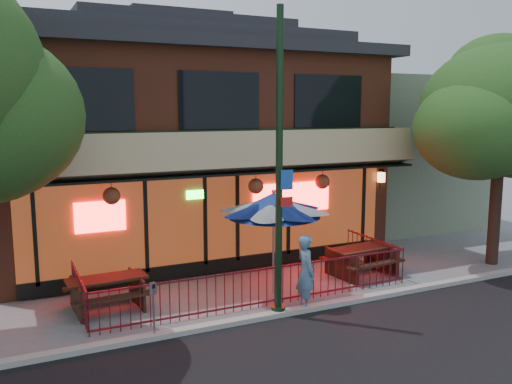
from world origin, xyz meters
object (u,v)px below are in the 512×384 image
(picnic_table_left, at_px, (107,288))
(picnic_table_right, at_px, (362,257))
(street_light, at_px, (279,182))
(patio_umbrella, at_px, (274,205))
(street_tree_right, at_px, (501,103))
(pedestrian, at_px, (306,272))
(parking_meter_near, at_px, (153,301))

(picnic_table_left, distance_m, picnic_table_right, 7.16)
(street_light, relative_size, patio_umbrella, 2.55)
(street_light, xyz_separation_m, street_tree_right, (8.04, 0.99, 1.81))
(street_tree_right, relative_size, pedestrian, 3.83)
(picnic_table_right, xyz_separation_m, pedestrian, (-2.83, -1.61, 0.37))
(street_tree_right, xyz_separation_m, pedestrian, (-7.28, -0.94, -4.04))
(street_light, xyz_separation_m, picnic_table_left, (-3.55, 2.08, -2.63))
(picnic_table_left, height_order, pedestrian, pedestrian)
(picnic_table_left, relative_size, parking_meter_near, 1.56)
(parking_meter_near, bearing_deg, pedestrian, 1.99)
(street_tree_right, xyz_separation_m, patio_umbrella, (-7.44, 0.44, -2.62))
(picnic_table_left, xyz_separation_m, patio_umbrella, (4.15, -0.65, 1.82))
(pedestrian, bearing_deg, patio_umbrella, 13.60)
(picnic_table_left, bearing_deg, street_tree_right, -5.36)
(pedestrian, bearing_deg, street_tree_right, -75.95)
(street_tree_right, relative_size, picnic_table_left, 3.66)
(picnic_table_left, bearing_deg, picnic_table_right, -3.32)
(picnic_table_right, distance_m, pedestrian, 3.28)
(patio_umbrella, bearing_deg, parking_meter_near, -157.21)
(street_tree_right, xyz_separation_m, picnic_table_right, (-4.44, 0.67, -4.41))
(picnic_table_right, xyz_separation_m, patio_umbrella, (-3.00, -0.24, 1.79))
(parking_meter_near, bearing_deg, picnic_table_right, 14.82)
(street_light, distance_m, parking_meter_near, 3.78)
(street_light, bearing_deg, street_tree_right, 7.01)
(street_light, bearing_deg, parking_meter_near, -178.51)
(street_light, height_order, picnic_table_left, street_light)
(street_tree_right, distance_m, picnic_table_left, 12.46)
(street_light, relative_size, parking_meter_near, 5.71)
(street_light, height_order, pedestrian, street_light)
(picnic_table_left, xyz_separation_m, pedestrian, (4.31, -2.02, 0.39))
(street_tree_right, height_order, picnic_table_right, street_tree_right)
(picnic_table_left, bearing_deg, pedestrian, -25.15)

